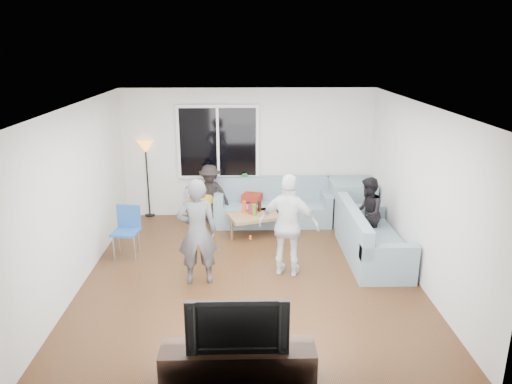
{
  "coord_description": "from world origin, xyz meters",
  "views": [
    {
      "loc": [
        -0.09,
        -6.76,
        3.42
      ],
      "look_at": [
        0.1,
        0.6,
        1.15
      ],
      "focal_mm": 33.9,
      "sensor_mm": 36.0,
      "label": 1
    }
  ],
  "objects_px": {
    "spectator_right": "(367,213)",
    "spectator_back": "(210,194)",
    "sofa_back_section": "(273,202)",
    "tv_console": "(238,365)",
    "sofa_right_section": "(373,234)",
    "player_right": "(289,226)",
    "side_chair": "(126,233)",
    "floor_lamp": "(148,179)",
    "television": "(238,322)",
    "player_left": "(197,232)",
    "coffee_table": "(259,224)"
  },
  "relations": [
    {
      "from": "sofa_right_section",
      "to": "spectator_right",
      "type": "height_order",
      "value": "spectator_right"
    },
    {
      "from": "sofa_back_section",
      "to": "player_left",
      "type": "distance_m",
      "value": 2.81
    },
    {
      "from": "television",
      "to": "sofa_back_section",
      "type": "bearing_deg",
      "value": 82.36
    },
    {
      "from": "side_chair",
      "to": "spectator_right",
      "type": "height_order",
      "value": "spectator_right"
    },
    {
      "from": "sofa_right_section",
      "to": "player_left",
      "type": "bearing_deg",
      "value": 105.35
    },
    {
      "from": "player_left",
      "to": "player_right",
      "type": "xyz_separation_m",
      "value": [
        1.36,
        0.24,
        -0.01
      ]
    },
    {
      "from": "sofa_back_section",
      "to": "floor_lamp",
      "type": "xyz_separation_m",
      "value": [
        -2.52,
        0.46,
        0.36
      ]
    },
    {
      "from": "coffee_table",
      "to": "player_left",
      "type": "height_order",
      "value": "player_left"
    },
    {
      "from": "side_chair",
      "to": "television",
      "type": "distance_m",
      "value": 3.73
    },
    {
      "from": "side_chair",
      "to": "player_right",
      "type": "xyz_separation_m",
      "value": [
        2.63,
        -0.68,
        0.36
      ]
    },
    {
      "from": "spectator_right",
      "to": "player_right",
      "type": "bearing_deg",
      "value": -41.61
    },
    {
      "from": "side_chair",
      "to": "tv_console",
      "type": "distance_m",
      "value": 3.72
    },
    {
      "from": "coffee_table",
      "to": "spectator_back",
      "type": "bearing_deg",
      "value": 145.21
    },
    {
      "from": "side_chair",
      "to": "spectator_right",
      "type": "bearing_deg",
      "value": 12.37
    },
    {
      "from": "sofa_right_section",
      "to": "tv_console",
      "type": "height_order",
      "value": "sofa_right_section"
    },
    {
      "from": "side_chair",
      "to": "floor_lamp",
      "type": "bearing_deg",
      "value": 98.42
    },
    {
      "from": "side_chair",
      "to": "television",
      "type": "bearing_deg",
      "value": -51.1
    },
    {
      "from": "sofa_back_section",
      "to": "spectator_back",
      "type": "relative_size",
      "value": 1.95
    },
    {
      "from": "spectator_back",
      "to": "tv_console",
      "type": "relative_size",
      "value": 0.74
    },
    {
      "from": "side_chair",
      "to": "spectator_right",
      "type": "xyz_separation_m",
      "value": [
        4.07,
        0.28,
        0.2
      ]
    },
    {
      "from": "side_chair",
      "to": "television",
      "type": "xyz_separation_m",
      "value": [
        1.88,
        -3.2,
        0.31
      ]
    },
    {
      "from": "spectator_back",
      "to": "tv_console",
      "type": "height_order",
      "value": "spectator_back"
    },
    {
      "from": "floor_lamp",
      "to": "spectator_back",
      "type": "xyz_separation_m",
      "value": [
        1.29,
        -0.43,
        -0.19
      ]
    },
    {
      "from": "coffee_table",
      "to": "player_right",
      "type": "relative_size",
      "value": 0.69
    },
    {
      "from": "tv_console",
      "to": "television",
      "type": "relative_size",
      "value": 1.55
    },
    {
      "from": "sofa_right_section",
      "to": "player_right",
      "type": "height_order",
      "value": "player_right"
    },
    {
      "from": "sofa_back_section",
      "to": "tv_console",
      "type": "distance_m",
      "value": 4.82
    },
    {
      "from": "floor_lamp",
      "to": "player_left",
      "type": "bearing_deg",
      "value": -66.6
    },
    {
      "from": "sofa_back_section",
      "to": "spectator_back",
      "type": "distance_m",
      "value": 1.24
    },
    {
      "from": "spectator_right",
      "to": "television",
      "type": "bearing_deg",
      "value": -17.47
    },
    {
      "from": "player_left",
      "to": "sofa_right_section",
      "type": "bearing_deg",
      "value": -170.06
    },
    {
      "from": "player_left",
      "to": "television",
      "type": "bearing_deg",
      "value": 99.57
    },
    {
      "from": "floor_lamp",
      "to": "spectator_back",
      "type": "relative_size",
      "value": 1.32
    },
    {
      "from": "player_left",
      "to": "sofa_back_section",
      "type": "bearing_deg",
      "value": -122.08
    },
    {
      "from": "spectator_right",
      "to": "spectator_back",
      "type": "xyz_separation_m",
      "value": [
        -2.78,
        1.32,
        -0.04
      ]
    },
    {
      "from": "sofa_back_section",
      "to": "player_left",
      "type": "relative_size",
      "value": 1.43
    },
    {
      "from": "sofa_back_section",
      "to": "player_left",
      "type": "height_order",
      "value": "player_left"
    },
    {
      "from": "floor_lamp",
      "to": "spectator_right",
      "type": "bearing_deg",
      "value": -23.18
    },
    {
      "from": "player_right",
      "to": "tv_console",
      "type": "relative_size",
      "value": 0.99
    },
    {
      "from": "sofa_back_section",
      "to": "television",
      "type": "distance_m",
      "value": 4.82
    },
    {
      "from": "sofa_back_section",
      "to": "player_right",
      "type": "xyz_separation_m",
      "value": [
        0.11,
        -2.25,
        0.37
      ]
    },
    {
      "from": "side_chair",
      "to": "floor_lamp",
      "type": "xyz_separation_m",
      "value": [
        0.0,
        2.02,
        0.35
      ]
    },
    {
      "from": "side_chair",
      "to": "player_left",
      "type": "height_order",
      "value": "player_left"
    },
    {
      "from": "sofa_right_section",
      "to": "spectator_back",
      "type": "bearing_deg",
      "value": 57.76
    },
    {
      "from": "sofa_back_section",
      "to": "spectator_back",
      "type": "bearing_deg",
      "value": 178.6
    },
    {
      "from": "sofa_right_section",
      "to": "sofa_back_section",
      "type": "bearing_deg",
      "value": 41.93
    },
    {
      "from": "sofa_back_section",
      "to": "sofa_right_section",
      "type": "bearing_deg",
      "value": -48.07
    },
    {
      "from": "television",
      "to": "player_left",
      "type": "bearing_deg",
      "value": 104.98
    },
    {
      "from": "player_right",
      "to": "television",
      "type": "bearing_deg",
      "value": 90.51
    },
    {
      "from": "player_right",
      "to": "spectator_right",
      "type": "xyz_separation_m",
      "value": [
        1.44,
        0.96,
        -0.16
      ]
    }
  ]
}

